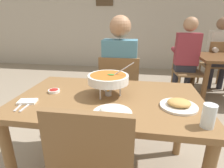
# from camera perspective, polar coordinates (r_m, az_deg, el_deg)

# --- Properties ---
(cafe_rear_partition) EXTENTS (10.00, 0.10, 3.00)m
(cafe_rear_partition) POSITION_cam_1_polar(r_m,az_deg,el_deg) (4.98, 6.97, 22.21)
(cafe_rear_partition) COLOR #BCB2A3
(cafe_rear_partition) RESTS_ON ground_plane
(dining_table_main) EXTENTS (1.35, 0.83, 0.72)m
(dining_table_main) POSITION_cam_1_polar(r_m,az_deg,el_deg) (1.38, -0.97, -8.09)
(dining_table_main) COLOR brown
(dining_table_main) RESTS_ON ground_plane
(chair_diner_main) EXTENTS (0.44, 0.44, 0.90)m
(chair_diner_main) POSITION_cam_1_polar(r_m,az_deg,el_deg) (2.06, 2.37, -1.87)
(chair_diner_main) COLOR brown
(chair_diner_main) RESTS_ON ground_plane
(diner_main) EXTENTS (0.40, 0.45, 1.31)m
(diner_main) POSITION_cam_1_polar(r_m,az_deg,el_deg) (2.02, 2.57, 4.72)
(diner_main) COLOR #2D2D38
(diner_main) RESTS_ON ground_plane
(curry_bowl) EXTENTS (0.33, 0.30, 0.26)m
(curry_bowl) POSITION_cam_1_polar(r_m,az_deg,el_deg) (1.32, -1.20, 1.59)
(curry_bowl) COLOR silver
(curry_bowl) RESTS_ON dining_table_main
(rice_plate) EXTENTS (0.24, 0.24, 0.06)m
(rice_plate) POSITION_cam_1_polar(r_m,az_deg,el_deg) (1.09, 0.08, -8.68)
(rice_plate) COLOR white
(rice_plate) RESTS_ON dining_table_main
(appetizer_plate) EXTENTS (0.24, 0.24, 0.06)m
(appetizer_plate) POSITION_cam_1_polar(r_m,az_deg,el_deg) (1.26, 20.33, -6.07)
(appetizer_plate) COLOR white
(appetizer_plate) RESTS_ON dining_table_main
(sauce_dish) EXTENTS (0.09, 0.09, 0.02)m
(sauce_dish) POSITION_cam_1_polar(r_m,az_deg,el_deg) (1.49, -17.85, -2.07)
(sauce_dish) COLOR white
(sauce_dish) RESTS_ON dining_table_main
(napkin_folded) EXTENTS (0.13, 0.10, 0.02)m
(napkin_folded) POSITION_cam_1_polar(r_m,az_deg,el_deg) (1.38, -25.12, -5.05)
(napkin_folded) COLOR white
(napkin_folded) RESTS_ON dining_table_main
(fork_utensil) EXTENTS (0.04, 0.17, 0.01)m
(fork_utensil) POSITION_cam_1_polar(r_m,az_deg,el_deg) (1.35, -26.94, -5.96)
(fork_utensil) COLOR silver
(fork_utensil) RESTS_ON dining_table_main
(spoon_utensil) EXTENTS (0.02, 0.17, 0.01)m
(spoon_utensil) POSITION_cam_1_polar(r_m,az_deg,el_deg) (1.32, -25.17, -6.20)
(spoon_utensil) COLOR silver
(spoon_utensil) RESTS_ON dining_table_main
(drink_glass) EXTENTS (0.07, 0.07, 0.13)m
(drink_glass) POSITION_cam_1_polar(r_m,az_deg,el_deg) (1.09, 28.14, -9.20)
(drink_glass) COLOR silver
(drink_glass) RESTS_ON dining_table_main
(chair_bg_left) EXTENTS (0.48, 0.48, 0.90)m
(chair_bg_left) POSITION_cam_1_polar(r_m,az_deg,el_deg) (3.32, 22.54, 5.00)
(chair_bg_left) COLOR brown
(chair_bg_left) RESTS_ON ground_plane
(chair_bg_middle) EXTENTS (0.45, 0.45, 0.90)m
(chair_bg_middle) POSITION_cam_1_polar(r_m,az_deg,el_deg) (3.92, 30.17, 5.87)
(chair_bg_middle) COLOR brown
(chair_bg_middle) RESTS_ON ground_plane
(patron_bg_left) EXTENTS (0.40, 0.45, 1.31)m
(patron_bg_left) POSITION_cam_1_polar(r_m,az_deg,el_deg) (3.24, 22.34, 8.97)
(patron_bg_left) COLOR #2D2D38
(patron_bg_left) RESTS_ON ground_plane
(patron_bg_middle) EXTENTS (0.40, 0.45, 1.31)m
(patron_bg_middle) POSITION_cam_1_polar(r_m,az_deg,el_deg) (3.95, 30.72, 9.40)
(patron_bg_middle) COLOR #2D2D38
(patron_bg_middle) RESTS_ON ground_plane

